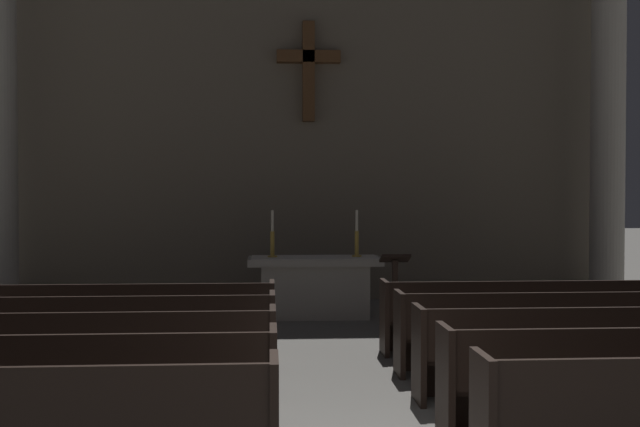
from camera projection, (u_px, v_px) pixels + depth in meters
name	position (u px, v px, depth m)	size (l,w,h in m)	color
pew_left_row_2	(32.00, 389.00, 6.19)	(3.94, 0.50, 0.95)	black
pew_left_row_3	(69.00, 359.00, 7.32)	(3.94, 0.50, 0.95)	black
pew_left_row_4	(96.00, 337.00, 8.45)	(3.94, 0.50, 0.95)	black
pew_left_row_5	(116.00, 320.00, 9.58)	(3.94, 0.50, 0.95)	black
pew_right_row_3	(612.00, 352.00, 7.67)	(3.94, 0.50, 0.95)	black
pew_right_row_4	(568.00, 331.00, 8.80)	(3.94, 0.50, 0.95)	black
pew_right_row_5	(534.00, 316.00, 9.93)	(3.94, 0.50, 0.95)	black
column_right_fourth	(608.00, 127.00, 14.09)	(0.92, 0.92, 6.74)	#ADA89E
altar	(315.00, 285.00, 12.76)	(2.20, 0.90, 1.01)	#A8A399
candlestick_left	(272.00, 242.00, 12.70)	(0.16, 0.16, 0.77)	#B79338
candlestick_right	(357.00, 241.00, 12.79)	(0.16, 0.16, 0.77)	#B79338
apse_with_cross	(308.00, 94.00, 14.94)	(11.87, 0.48, 7.97)	#706656
lectern	(395.00, 293.00, 11.64)	(0.44, 0.36, 1.15)	black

